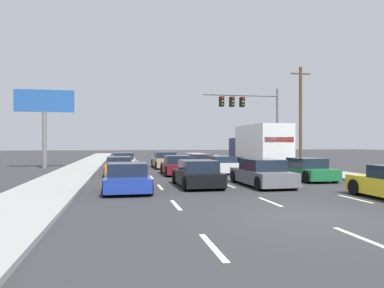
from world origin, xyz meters
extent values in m
plane|color=#333335|center=(0.00, 25.00, 0.00)|extent=(140.00, 140.00, 0.00)
cube|color=#9E9E99|center=(8.40, 20.00, 0.07)|extent=(2.90, 80.00, 0.14)
cube|color=#9E9E99|center=(-8.40, 20.00, 0.07)|extent=(2.90, 80.00, 0.14)
cube|color=silver|center=(-3.40, -2.38, 0.00)|extent=(0.14, 2.00, 0.01)
cube|color=silver|center=(-3.40, 2.62, 0.00)|extent=(0.14, 2.00, 0.01)
cube|color=silver|center=(-3.40, 7.62, 0.00)|extent=(0.14, 2.00, 0.01)
cube|color=silver|center=(-3.40, 12.62, 0.00)|extent=(0.14, 2.00, 0.01)
cube|color=silver|center=(-3.40, 17.62, 0.00)|extent=(0.14, 2.00, 0.01)
cube|color=silver|center=(-3.40, 22.62, 0.00)|extent=(0.14, 2.00, 0.01)
cube|color=silver|center=(-3.40, 27.62, 0.00)|extent=(0.14, 2.00, 0.01)
cube|color=silver|center=(-3.40, 32.62, 0.00)|extent=(0.14, 2.00, 0.01)
cube|color=silver|center=(-3.40, 37.62, 0.00)|extent=(0.14, 2.00, 0.01)
cube|color=silver|center=(-3.40, 42.62, 0.00)|extent=(0.14, 2.00, 0.01)
cube|color=silver|center=(-3.40, 47.62, 0.00)|extent=(0.14, 2.00, 0.01)
cube|color=silver|center=(0.00, -2.38, 0.00)|extent=(0.14, 2.00, 0.01)
cube|color=silver|center=(0.00, 2.62, 0.00)|extent=(0.14, 2.00, 0.01)
cube|color=silver|center=(0.00, 7.62, 0.00)|extent=(0.14, 2.00, 0.01)
cube|color=silver|center=(0.00, 12.62, 0.00)|extent=(0.14, 2.00, 0.01)
cube|color=silver|center=(0.00, 17.62, 0.00)|extent=(0.14, 2.00, 0.01)
cube|color=silver|center=(0.00, 22.62, 0.00)|extent=(0.14, 2.00, 0.01)
cube|color=silver|center=(0.00, 27.62, 0.00)|extent=(0.14, 2.00, 0.01)
cube|color=silver|center=(0.00, 32.62, 0.00)|extent=(0.14, 2.00, 0.01)
cube|color=silver|center=(0.00, 37.62, 0.00)|extent=(0.14, 2.00, 0.01)
cube|color=silver|center=(0.00, 42.62, 0.00)|extent=(0.14, 2.00, 0.01)
cube|color=silver|center=(0.00, 47.62, 0.00)|extent=(0.14, 2.00, 0.01)
cube|color=silver|center=(3.40, 2.62, 0.00)|extent=(0.14, 2.00, 0.01)
cube|color=silver|center=(3.40, 7.62, 0.00)|extent=(0.14, 2.00, 0.01)
cube|color=silver|center=(3.40, 12.62, 0.00)|extent=(0.14, 2.00, 0.01)
cube|color=silver|center=(3.40, 17.62, 0.00)|extent=(0.14, 2.00, 0.01)
cube|color=silver|center=(3.40, 22.62, 0.00)|extent=(0.14, 2.00, 0.01)
cube|color=silver|center=(3.40, 27.62, 0.00)|extent=(0.14, 2.00, 0.01)
cube|color=silver|center=(3.40, 32.62, 0.00)|extent=(0.14, 2.00, 0.01)
cube|color=silver|center=(3.40, 37.62, 0.00)|extent=(0.14, 2.00, 0.01)
cube|color=silver|center=(3.40, 42.62, 0.00)|extent=(0.14, 2.00, 0.01)
cube|color=silver|center=(3.40, 47.62, 0.00)|extent=(0.14, 2.00, 0.01)
cube|color=#B7BABF|center=(-5.03, 20.95, 0.44)|extent=(1.83, 4.52, 0.60)
cube|color=#192333|center=(-5.03, 20.89, 1.01)|extent=(1.61, 2.07, 0.53)
cylinder|color=black|center=(-5.88, 22.66, 0.32)|extent=(0.22, 0.64, 0.64)
cylinder|color=black|center=(-4.18, 22.66, 0.32)|extent=(0.22, 0.64, 0.64)
cylinder|color=black|center=(-5.88, 19.24, 0.32)|extent=(0.22, 0.64, 0.64)
cylinder|color=black|center=(-4.17, 19.25, 0.32)|extent=(0.22, 0.64, 0.64)
cube|color=orange|center=(-5.35, 14.56, 0.45)|extent=(1.74, 4.20, 0.61)
cube|color=#192333|center=(-5.35, 14.59, 0.98)|extent=(1.52, 2.16, 0.45)
cylinder|color=black|center=(-6.16, 16.10, 0.32)|extent=(0.22, 0.64, 0.64)
cylinder|color=black|center=(-4.56, 16.11, 0.32)|extent=(0.22, 0.64, 0.64)
cylinder|color=black|center=(-6.14, 13.01, 0.32)|extent=(0.22, 0.64, 0.64)
cylinder|color=black|center=(-4.54, 13.02, 0.32)|extent=(0.22, 0.64, 0.64)
cube|color=#1E389E|center=(-4.96, 6.46, 0.42)|extent=(1.89, 4.02, 0.56)
cube|color=#192333|center=(-4.96, 6.38, 0.97)|extent=(1.66, 1.84, 0.54)
cylinder|color=black|center=(-5.85, 7.91, 0.32)|extent=(0.22, 0.64, 0.64)
cylinder|color=black|center=(-4.09, 7.92, 0.32)|extent=(0.22, 0.64, 0.64)
cylinder|color=black|center=(-5.83, 5.00, 0.32)|extent=(0.22, 0.64, 0.64)
cylinder|color=black|center=(-4.08, 5.00, 0.32)|extent=(0.22, 0.64, 0.64)
cube|color=tan|center=(-1.59, 20.71, 0.48)|extent=(1.91, 4.58, 0.69)
cube|color=#192333|center=(-1.59, 20.76, 1.08)|extent=(1.66, 2.14, 0.50)
cylinder|color=black|center=(-2.48, 22.43, 0.32)|extent=(0.23, 0.64, 0.64)
cylinder|color=black|center=(-0.74, 22.45, 0.32)|extent=(0.23, 0.64, 0.64)
cylinder|color=black|center=(-2.45, 18.97, 0.32)|extent=(0.23, 0.64, 0.64)
cylinder|color=black|center=(-0.71, 18.99, 0.32)|extent=(0.23, 0.64, 0.64)
cube|color=maroon|center=(-1.62, 14.16, 0.44)|extent=(1.75, 4.06, 0.60)
cube|color=#192333|center=(-1.62, 13.92, 1.00)|extent=(1.52, 1.81, 0.54)
cylinder|color=black|center=(-2.40, 15.64, 0.32)|extent=(0.23, 0.64, 0.64)
cylinder|color=black|center=(-0.81, 15.63, 0.32)|extent=(0.23, 0.64, 0.64)
cylinder|color=black|center=(-2.43, 12.70, 0.32)|extent=(0.23, 0.64, 0.64)
cylinder|color=black|center=(-0.83, 12.68, 0.32)|extent=(0.23, 0.64, 0.64)
cube|color=black|center=(-1.63, 7.57, 0.44)|extent=(1.84, 4.14, 0.60)
cube|color=#192333|center=(-1.63, 7.25, 1.01)|extent=(1.60, 2.02, 0.55)
cylinder|color=black|center=(-2.48, 9.07, 0.32)|extent=(0.23, 0.64, 0.64)
cylinder|color=black|center=(-0.81, 9.09, 0.32)|extent=(0.23, 0.64, 0.64)
cylinder|color=black|center=(-2.45, 6.05, 0.32)|extent=(0.23, 0.64, 0.64)
cylinder|color=black|center=(-0.77, 6.07, 0.32)|extent=(0.23, 0.64, 0.64)
cube|color=red|center=(1.63, 21.17, 0.43)|extent=(1.91, 4.17, 0.58)
cube|color=#192333|center=(1.63, 20.91, 0.92)|extent=(1.67, 2.07, 0.41)
cylinder|color=black|center=(0.74, 22.70, 0.32)|extent=(0.22, 0.64, 0.64)
cylinder|color=black|center=(2.52, 22.70, 0.32)|extent=(0.22, 0.64, 0.64)
cylinder|color=black|center=(0.75, 19.64, 0.32)|extent=(0.22, 0.64, 0.64)
cylinder|color=black|center=(2.53, 19.64, 0.32)|extent=(0.22, 0.64, 0.64)
cube|color=white|center=(1.74, 15.02, 0.44)|extent=(1.87, 4.38, 0.60)
cube|color=#192333|center=(1.74, 14.98, 0.96)|extent=(1.64, 2.23, 0.44)
cylinder|color=black|center=(0.89, 16.65, 0.32)|extent=(0.22, 0.64, 0.64)
cylinder|color=black|center=(2.61, 16.64, 0.32)|extent=(0.22, 0.64, 0.64)
cylinder|color=black|center=(0.87, 13.39, 0.32)|extent=(0.22, 0.64, 0.64)
cylinder|color=black|center=(2.59, 13.38, 0.32)|extent=(0.22, 0.64, 0.64)
cube|color=slate|center=(1.55, 7.23, 0.46)|extent=(1.85, 4.52, 0.63)
cube|color=#192333|center=(1.55, 7.15, 1.04)|extent=(1.61, 2.32, 0.54)
cylinder|color=black|center=(0.69, 8.92, 0.32)|extent=(0.23, 0.64, 0.64)
cylinder|color=black|center=(2.37, 8.94, 0.32)|extent=(0.23, 0.64, 0.64)
cylinder|color=black|center=(0.74, 5.52, 0.32)|extent=(0.23, 0.64, 0.64)
cylinder|color=black|center=(2.41, 5.54, 0.32)|extent=(0.23, 0.64, 0.64)
cube|color=white|center=(5.26, 16.18, 2.20)|extent=(2.38, 6.00, 2.50)
cube|color=red|center=(5.24, 13.21, 2.32)|extent=(2.11, 0.05, 0.36)
cube|color=#141E4C|center=(5.28, 20.19, 1.41)|extent=(2.27, 2.04, 2.21)
cylinder|color=black|center=(4.15, 20.20, 0.48)|extent=(0.31, 0.96, 0.96)
cylinder|color=black|center=(6.40, 20.19, 0.48)|extent=(0.31, 0.96, 0.96)
cylinder|color=black|center=(4.13, 14.99, 0.48)|extent=(0.31, 0.96, 0.96)
cylinder|color=black|center=(6.38, 14.98, 0.48)|extent=(0.31, 0.96, 0.96)
cube|color=#196B38|center=(5.06, 9.23, 0.43)|extent=(1.80, 4.08, 0.57)
cube|color=#192333|center=(5.06, 9.20, 0.98)|extent=(1.57, 2.01, 0.54)
cylinder|color=black|center=(4.23, 10.71, 0.32)|extent=(0.23, 0.64, 0.64)
cylinder|color=black|center=(5.87, 10.72, 0.32)|extent=(0.23, 0.64, 0.64)
cylinder|color=black|center=(4.25, 7.74, 0.32)|extent=(0.23, 0.64, 0.64)
cylinder|color=black|center=(5.89, 7.76, 0.32)|extent=(0.23, 0.64, 0.64)
cylinder|color=black|center=(4.05, 3.53, 0.32)|extent=(0.22, 0.64, 0.64)
cylinder|color=#595B56|center=(10.08, 24.12, 3.75)|extent=(0.20, 0.20, 7.50)
cylinder|color=#595B56|center=(6.29, 24.12, 6.75)|extent=(7.56, 0.14, 0.14)
cube|color=black|center=(6.39, 24.12, 6.10)|extent=(0.40, 0.56, 0.95)
sphere|color=red|center=(6.39, 23.81, 6.40)|extent=(0.20, 0.20, 0.20)
sphere|color=orange|center=(6.39, 23.81, 6.10)|extent=(0.20, 0.20, 0.20)
sphere|color=green|center=(6.39, 23.81, 5.80)|extent=(0.20, 0.20, 0.20)
cube|color=black|center=(5.35, 24.12, 6.10)|extent=(0.40, 0.56, 0.95)
sphere|color=red|center=(5.35, 23.81, 6.40)|extent=(0.20, 0.20, 0.20)
sphere|color=orange|center=(5.35, 23.81, 6.10)|extent=(0.20, 0.20, 0.20)
sphere|color=green|center=(5.35, 23.81, 5.80)|extent=(0.20, 0.20, 0.20)
cube|color=black|center=(4.31, 24.12, 6.10)|extent=(0.40, 0.56, 0.95)
sphere|color=red|center=(4.31, 23.81, 6.40)|extent=(0.20, 0.20, 0.20)
sphere|color=orange|center=(4.31, 23.81, 6.10)|extent=(0.20, 0.20, 0.20)
sphere|color=green|center=(4.31, 23.81, 5.80)|extent=(0.20, 0.20, 0.20)
cylinder|color=brown|center=(10.61, 20.36, 4.45)|extent=(0.28, 0.28, 8.91)
cube|color=brown|center=(10.61, 20.36, 8.31)|extent=(1.80, 0.12, 0.12)
cylinder|color=slate|center=(-11.44, 22.07, 2.33)|extent=(0.36, 0.36, 4.67)
cube|color=#2659A5|center=(-11.44, 22.07, 5.58)|extent=(4.71, 0.20, 1.82)
camera|label=1|loc=(-5.22, -9.45, 2.11)|focal=33.69mm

